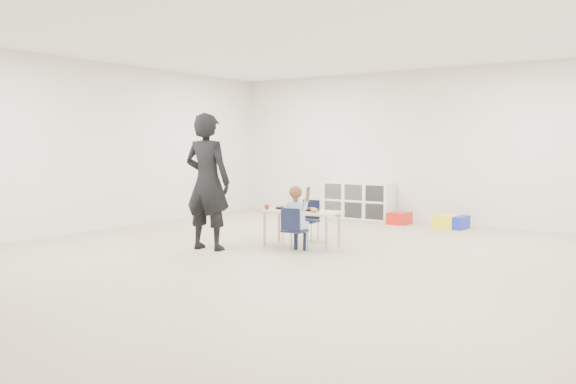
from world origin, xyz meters
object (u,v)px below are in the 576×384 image
Objects in this scene: table at (302,228)px; adult at (207,182)px; chair_near at (295,230)px; cubby_shelf at (358,201)px; child at (295,217)px.

adult is (-0.88, -0.98, 0.67)m from table.
chair_near reaches higher than table.
adult is at bearing -90.15° from cubby_shelf.
cubby_shelf is 4.30m from adult.
cubby_shelf is 0.76× the size of adult.
cubby_shelf is at bearing 98.24° from table.
table is at bearing 106.96° from child.
cubby_shelf is at bearing 99.38° from chair_near.
cubby_shelf is (-0.87, 3.28, 0.10)m from table.
cubby_shelf is at bearing -98.75° from adult.
chair_near is 1.36m from adult.
adult reaches higher than chair_near.
child is at bearing -73.04° from table.
chair_near is 0.17m from child.
table is at bearing -75.13° from cubby_shelf.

